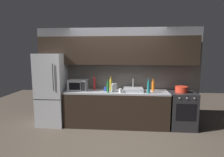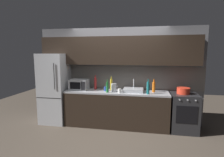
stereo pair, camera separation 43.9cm
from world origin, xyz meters
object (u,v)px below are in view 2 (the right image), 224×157
object	(u,v)px
oven_range	(184,112)
microwave	(79,85)
wine_bottle_yellow	(111,84)
mug_blue	(106,89)
wine_bottle_green	(107,87)
refrigerator	(55,88)
mug_white	(120,91)
wine_bottle_red	(95,83)
kettle	(114,88)
wine_bottle_teal	(148,88)
wine_bottle_orange	(154,87)
cooking_pot	(183,91)

from	to	relation	value
oven_range	microwave	size ratio (longest dim) A/B	1.96
wine_bottle_yellow	mug_blue	xyz separation A→B (m)	(-0.12, -0.14, -0.09)
oven_range	wine_bottle_green	distance (m)	1.91
wine_bottle_yellow	refrigerator	bearing A→B (deg)	-174.70
refrigerator	mug_white	xyz separation A→B (m)	(1.77, -0.18, 0.04)
refrigerator	wine_bottle_red	xyz separation A→B (m)	(1.08, 0.16, 0.14)
wine_bottle_yellow	kettle	bearing A→B (deg)	-63.11
microwave	wine_bottle_teal	size ratio (longest dim) A/B	1.30
microwave	wine_bottle_teal	bearing A→B (deg)	-6.38
kettle	wine_bottle_green	bearing A→B (deg)	-140.46
oven_range	wine_bottle_orange	size ratio (longest dim) A/B	2.83
microwave	mug_blue	bearing A→B (deg)	-1.59
mug_blue	cooking_pot	size ratio (longest dim) A/B	0.34
refrigerator	cooking_pot	world-z (taller)	refrigerator
mug_blue	wine_bottle_yellow	bearing A→B (deg)	50.52
wine_bottle_green	mug_blue	xyz separation A→B (m)	(-0.08, 0.17, -0.08)
cooking_pot	wine_bottle_teal	bearing A→B (deg)	-167.66
kettle	wine_bottle_orange	world-z (taller)	wine_bottle_orange
wine_bottle_red	wine_bottle_orange	distance (m)	1.50
oven_range	cooking_pot	distance (m)	0.52
microwave	mug_white	world-z (taller)	microwave
microwave	wine_bottle_teal	world-z (taller)	wine_bottle_teal
microwave	mug_white	size ratio (longest dim) A/B	4.54
wine_bottle_orange	mug_blue	distance (m)	1.18
wine_bottle_yellow	mug_white	xyz separation A→B (m)	(0.26, -0.32, -0.09)
wine_bottle_yellow	cooking_pot	world-z (taller)	wine_bottle_yellow
mug_blue	cooking_pot	world-z (taller)	cooking_pot
microwave	kettle	bearing A→B (deg)	-4.80
mug_white	kettle	bearing A→B (deg)	143.40
refrigerator	cooking_pot	bearing A→B (deg)	0.00
refrigerator	mug_blue	xyz separation A→B (m)	(1.39, -0.00, 0.04)
wine_bottle_orange	mug_white	size ratio (longest dim) A/B	3.14
microwave	cooking_pot	size ratio (longest dim) A/B	1.55
oven_range	wine_bottle_yellow	bearing A→B (deg)	175.45
wine_bottle_yellow	wine_bottle_teal	xyz separation A→B (m)	(0.92, -0.32, 0.00)
wine_bottle_teal	refrigerator	bearing A→B (deg)	175.83
wine_bottle_green	microwave	bearing A→B (deg)	166.23
oven_range	microwave	world-z (taller)	microwave
wine_bottle_green	wine_bottle_orange	xyz separation A→B (m)	(1.10, 0.23, 0.00)
kettle	wine_bottle_yellow	size ratio (longest dim) A/B	0.65
kettle	wine_bottle_teal	xyz separation A→B (m)	(0.82, -0.12, 0.05)
oven_range	mug_blue	distance (m)	1.95
wine_bottle_orange	mug_blue	xyz separation A→B (m)	(-1.18, -0.06, -0.08)
mug_white	microwave	bearing A→B (deg)	169.80
wine_bottle_red	wine_bottle_yellow	xyz separation A→B (m)	(0.43, -0.02, -0.01)
oven_range	wine_bottle_teal	xyz separation A→B (m)	(-0.85, -0.18, 0.60)
wine_bottle_yellow	wine_bottle_teal	world-z (taller)	wine_bottle_teal
kettle	mug_white	distance (m)	0.20
kettle	wine_bottle_yellow	distance (m)	0.23
microwave	cooking_pot	bearing A→B (deg)	-0.41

